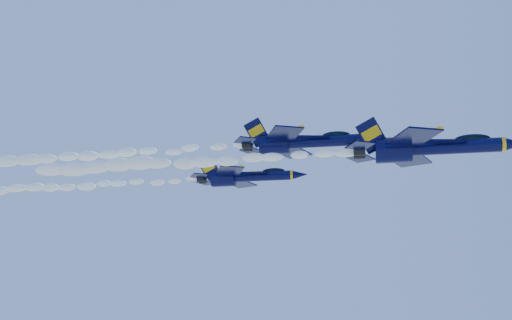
# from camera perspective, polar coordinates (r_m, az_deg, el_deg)

# --- Properties ---
(jet_lead) EXTENTS (18.66, 15.31, 6.94)m
(jet_lead) POSITION_cam_1_polar(r_m,az_deg,el_deg) (73.11, 15.01, 1.10)
(jet_lead) COLOR black
(smoke_trail_jet_lead) EXTENTS (38.40, 1.93, 1.74)m
(smoke_trail_jet_lead) POSITION_cam_1_polar(r_m,az_deg,el_deg) (75.24, -6.00, -0.16)
(smoke_trail_jet_lead) COLOR white
(jet_second) EXTENTS (16.14, 13.24, 6.00)m
(jet_second) POSITION_cam_1_polar(r_m,az_deg,el_deg) (76.37, 4.02, 1.61)
(jet_second) COLOR black
(smoke_trail_jet_second) EXTENTS (38.40, 1.67, 1.50)m
(smoke_trail_jet_second) POSITION_cam_1_polar(r_m,az_deg,el_deg) (82.76, -14.26, 0.43)
(smoke_trail_jet_second) COLOR white
(jet_third) EXTENTS (15.59, 12.79, 5.79)m
(jet_third) POSITION_cam_1_polar(r_m,az_deg,el_deg) (89.93, -0.98, -1.48)
(jet_third) COLOR black
(smoke_trail_jet_third) EXTENTS (38.40, 1.61, 1.45)m
(smoke_trail_jet_third) POSITION_cam_1_polar(r_m,az_deg,el_deg) (97.80, -16.06, -2.25)
(smoke_trail_jet_third) COLOR white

